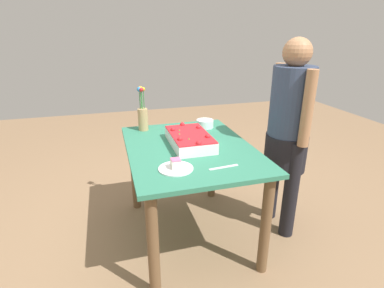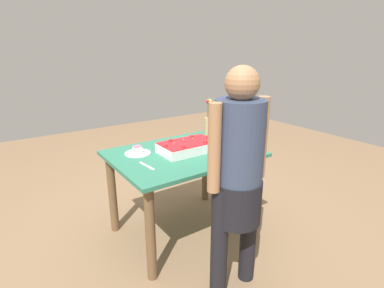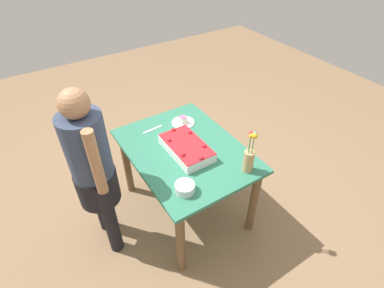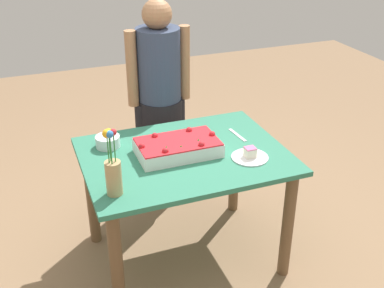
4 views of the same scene
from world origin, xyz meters
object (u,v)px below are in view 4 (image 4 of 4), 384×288
object	(u,v)px
cake_knife	(237,135)
flower_vase	(113,172)
sheet_cake	(178,147)
fruit_bowl	(108,141)
serving_plate_with_slice	(250,155)
person_standing	(159,92)

from	to	relation	value
cake_knife	flower_vase	size ratio (longest dim) A/B	0.53
sheet_cake	cake_knife	xyz separation A→B (m)	(-0.43, -0.10, -0.04)
fruit_bowl	flower_vase	bearing A→B (deg)	81.71
flower_vase	fruit_bowl	xyz separation A→B (m)	(-0.07, -0.51, -0.09)
serving_plate_with_slice	fruit_bowl	distance (m)	0.84
flower_vase	person_standing	world-z (taller)	person_standing
sheet_cake	person_standing	bearing A→B (deg)	-99.30
serving_plate_with_slice	cake_knife	bearing A→B (deg)	-101.78
serving_plate_with_slice	cake_knife	size ratio (longest dim) A/B	1.10
flower_vase	serving_plate_with_slice	bearing A→B (deg)	-173.68
serving_plate_with_slice	person_standing	distance (m)	0.95
serving_plate_with_slice	fruit_bowl	size ratio (longest dim) A/B	1.46
sheet_cake	serving_plate_with_slice	distance (m)	0.41
sheet_cake	flower_vase	xyz separation A→B (m)	(0.43, 0.28, 0.08)
fruit_bowl	person_standing	world-z (taller)	person_standing
cake_knife	fruit_bowl	distance (m)	0.80
cake_knife	person_standing	bearing A→B (deg)	20.64
serving_plate_with_slice	person_standing	bearing A→B (deg)	-74.92
person_standing	cake_knife	bearing A→B (deg)	25.87
serving_plate_with_slice	flower_vase	bearing A→B (deg)	6.32
sheet_cake	serving_plate_with_slice	size ratio (longest dim) A/B	2.22
cake_knife	person_standing	size ratio (longest dim) A/B	0.13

